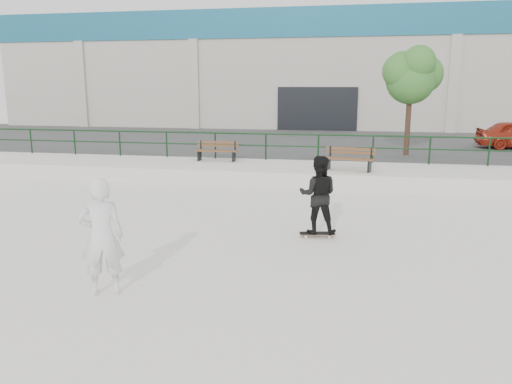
% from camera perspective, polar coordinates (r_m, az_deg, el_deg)
% --- Properties ---
extents(ground, '(120.00, 120.00, 0.00)m').
position_cam_1_polar(ground, '(8.88, -4.47, -9.86)').
color(ground, silver).
rests_on(ground, ground).
extents(ledge, '(30.00, 3.00, 0.50)m').
position_cam_1_polar(ledge, '(17.84, 3.57, 2.20)').
color(ledge, silver).
rests_on(ledge, ground).
extents(parking_strip, '(60.00, 14.00, 0.50)m').
position_cam_1_polar(parking_strip, '(26.20, 5.97, 5.34)').
color(parking_strip, '#343434').
rests_on(parking_strip, ground).
extents(railing, '(28.00, 0.06, 1.03)m').
position_cam_1_polar(railing, '(18.97, 4.12, 5.82)').
color(railing, '#123216').
rests_on(railing, ledge).
extents(commercial_building, '(44.20, 16.33, 8.00)m').
position_cam_1_polar(commercial_building, '(40.00, 7.93, 13.82)').
color(commercial_building, '#B2AC9F').
rests_on(commercial_building, ground).
extents(bench_left, '(1.62, 0.50, 0.74)m').
position_cam_1_polar(bench_left, '(19.02, -4.49, 4.69)').
color(bench_left, brown).
rests_on(bench_left, ledge).
extents(bench_right, '(1.74, 0.82, 0.77)m').
position_cam_1_polar(bench_right, '(17.07, 10.60, 3.72)').
color(bench_right, brown).
rests_on(bench_right, ledge).
extents(tree, '(2.44, 2.17, 4.33)m').
position_cam_1_polar(tree, '(21.29, 17.38, 12.75)').
color(tree, '#412820').
rests_on(tree, parking_strip).
extents(skateboard, '(0.80, 0.37, 0.09)m').
position_cam_1_polar(skateboard, '(11.24, 7.00, -4.74)').
color(skateboard, black).
rests_on(skateboard, ground).
extents(standing_skater, '(0.86, 0.68, 1.73)m').
position_cam_1_polar(standing_skater, '(11.02, 7.12, -0.32)').
color(standing_skater, black).
rests_on(standing_skater, skateboard).
extents(seated_skater, '(0.82, 0.70, 1.92)m').
position_cam_1_polar(seated_skater, '(8.32, -17.23, -4.91)').
color(seated_skater, white).
rests_on(seated_skater, ground).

